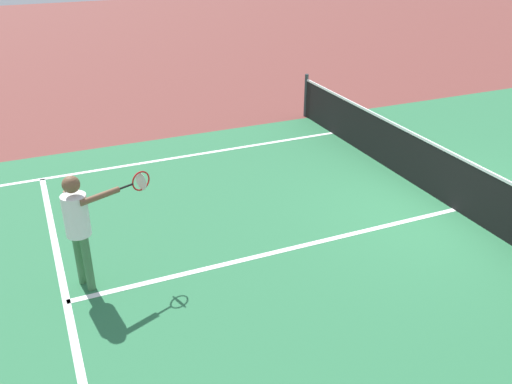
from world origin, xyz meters
TOP-DOWN VIEW (x-y plane):
  - ground_plane at (0.00, 0.00)m, footprint 60.00×60.00m
  - court_surface_inbounds at (0.00, 0.00)m, footprint 10.62×24.40m
  - line_sideline_left at (-4.11, -5.95)m, footprint 0.10×11.89m
  - line_service_near at (0.00, -6.40)m, footprint 8.22×0.10m
  - line_center_service at (0.00, -3.20)m, footprint 0.10×6.40m
  - net at (0.00, 0.00)m, footprint 11.00×0.09m
  - player_near at (-0.27, -6.07)m, footprint 0.50×1.19m

SIDE VIEW (x-z plane):
  - ground_plane at x=0.00m, z-range 0.00..0.00m
  - court_surface_inbounds at x=0.00m, z-range 0.00..0.00m
  - line_sideline_left at x=-4.11m, z-range 0.00..0.01m
  - line_service_near at x=0.00m, z-range 0.00..0.01m
  - line_center_service at x=0.00m, z-range 0.00..0.01m
  - net at x=0.00m, z-range -0.04..1.03m
  - player_near at x=-0.27m, z-range 0.20..1.83m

